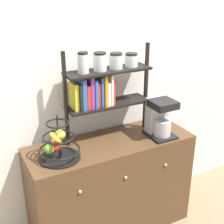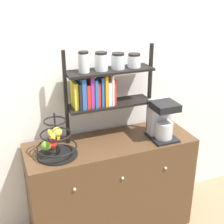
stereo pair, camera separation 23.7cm
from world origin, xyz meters
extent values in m
cube|color=silver|center=(0.00, 0.52, 1.30)|extent=(7.00, 0.05, 2.60)
cube|color=#4C331E|center=(0.00, 0.24, 0.42)|extent=(1.35, 0.47, 0.85)
sphere|color=#B2AD8C|center=(-0.37, -0.01, 0.66)|extent=(0.02, 0.02, 0.02)
sphere|color=#B2AD8C|center=(0.00, -0.01, 0.66)|extent=(0.02, 0.02, 0.02)
sphere|color=#B2AD8C|center=(0.37, -0.01, 0.66)|extent=(0.02, 0.02, 0.02)
cube|color=black|center=(0.41, 0.14, 0.86)|extent=(0.20, 0.24, 0.02)
cube|color=#B7B7BC|center=(0.41, 0.21, 1.01)|extent=(0.17, 0.09, 0.29)
cylinder|color=#B7B7BC|center=(0.41, 0.12, 0.93)|extent=(0.14, 0.14, 0.13)
cube|color=black|center=(0.41, 0.13, 1.13)|extent=(0.19, 0.19, 0.06)
cylinder|color=black|center=(-0.44, 0.19, 0.85)|extent=(0.30, 0.30, 0.01)
cylinder|color=black|center=(-0.44, 0.19, 1.02)|extent=(0.01, 0.01, 0.33)
torus|color=black|center=(-0.44, 0.19, 0.91)|extent=(0.30, 0.30, 0.01)
torus|color=black|center=(-0.44, 0.19, 1.02)|extent=(0.23, 0.23, 0.01)
torus|color=black|center=(-0.44, 0.19, 1.12)|extent=(0.16, 0.16, 0.01)
sphere|color=red|center=(-0.47, 0.18, 0.95)|extent=(0.07, 0.07, 0.07)
sphere|color=#6BAD33|center=(-0.51, 0.18, 0.95)|extent=(0.07, 0.07, 0.07)
sphere|color=orange|center=(-0.44, 0.25, 0.95)|extent=(0.08, 0.08, 0.08)
ellipsoid|color=yellow|center=(-0.47, 0.16, 1.04)|extent=(0.05, 0.15, 0.04)
sphere|color=gold|center=(-0.43, 0.15, 1.05)|extent=(0.07, 0.07, 0.07)
cube|color=black|center=(-0.31, 0.35, 1.21)|extent=(0.02, 0.02, 0.73)
cube|color=black|center=(0.39, 0.35, 1.21)|extent=(0.02, 0.02, 0.73)
cube|color=black|center=(0.04, 0.35, 1.12)|extent=(0.68, 0.20, 0.02)
cube|color=black|center=(0.04, 0.35, 1.40)|extent=(0.68, 0.20, 0.02)
cube|color=yellow|center=(-0.25, 0.35, 1.24)|extent=(0.03, 0.13, 0.21)
cube|color=black|center=(-0.22, 0.35, 1.23)|extent=(0.02, 0.16, 0.20)
cube|color=#2D599E|center=(-0.19, 0.35, 1.25)|extent=(0.03, 0.16, 0.24)
cube|color=red|center=(-0.15, 0.35, 1.22)|extent=(0.03, 0.14, 0.18)
cube|color=#8C338C|center=(-0.12, 0.35, 1.25)|extent=(0.03, 0.15, 0.24)
cube|color=#2D599E|center=(-0.10, 0.35, 1.24)|extent=(0.02, 0.16, 0.22)
cube|color=red|center=(-0.07, 0.35, 1.23)|extent=(0.02, 0.13, 0.19)
cube|color=#2D599E|center=(-0.04, 0.35, 1.25)|extent=(0.02, 0.14, 0.23)
cube|color=orange|center=(-0.02, 0.35, 1.25)|extent=(0.02, 0.16, 0.24)
cube|color=white|center=(0.01, 0.35, 1.23)|extent=(0.02, 0.15, 0.19)
cube|color=white|center=(0.04, 0.35, 1.25)|extent=(0.02, 0.16, 0.24)
cube|color=red|center=(0.06, 0.35, 1.23)|extent=(0.02, 0.12, 0.20)
cylinder|color=silver|center=(-0.17, 0.35, 1.47)|extent=(0.08, 0.08, 0.14)
cylinder|color=black|center=(-0.17, 0.35, 1.55)|extent=(0.07, 0.07, 0.02)
cylinder|color=silver|center=(-0.03, 0.35, 1.47)|extent=(0.10, 0.10, 0.12)
cylinder|color=black|center=(-0.03, 0.35, 1.54)|extent=(0.09, 0.09, 0.02)
cylinder|color=silver|center=(0.10, 0.35, 1.46)|extent=(0.10, 0.10, 0.11)
cylinder|color=black|center=(0.10, 0.35, 1.52)|extent=(0.09, 0.09, 0.02)
cylinder|color=silver|center=(0.24, 0.35, 1.45)|extent=(0.10, 0.10, 0.09)
cylinder|color=black|center=(0.24, 0.35, 1.50)|extent=(0.09, 0.09, 0.02)
camera|label=1|loc=(-1.01, -1.70, 2.03)|focal=50.00mm
camera|label=2|loc=(-0.79, -1.80, 2.03)|focal=50.00mm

